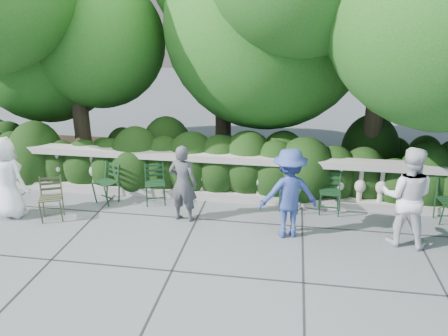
# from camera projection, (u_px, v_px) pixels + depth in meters

# --- Properties ---
(ground) EXTENTS (90.00, 90.00, 0.00)m
(ground) POSITION_uv_depth(u_px,v_px,m) (215.00, 242.00, 7.57)
(ground) COLOR #54585C
(ground) RESTS_ON ground
(balustrade) EXTENTS (12.00, 0.44, 1.00)m
(balustrade) POSITION_uv_depth(u_px,v_px,m) (230.00, 178.00, 9.08)
(balustrade) COLOR #9E998E
(balustrade) RESTS_ON ground
(shrub_hedge) EXTENTS (15.00, 2.60, 1.70)m
(shrub_hedge) POSITION_uv_depth(u_px,v_px,m) (237.00, 179.00, 10.36)
(shrub_hedge) COLOR black
(shrub_hedge) RESTS_ON ground
(tree_canopy) EXTENTS (15.04, 6.52, 6.78)m
(tree_canopy) POSITION_uv_depth(u_px,v_px,m) (273.00, 1.00, 9.08)
(tree_canopy) COLOR #3F3023
(tree_canopy) RESTS_ON ground
(chair_a) EXTENTS (0.60, 0.62, 0.84)m
(chair_a) POSITION_uv_depth(u_px,v_px,m) (103.00, 205.00, 9.00)
(chair_a) COLOR black
(chair_a) RESTS_ON ground
(chair_b) EXTENTS (0.57, 0.60, 0.84)m
(chair_b) POSITION_uv_depth(u_px,v_px,m) (156.00, 206.00, 8.93)
(chair_b) COLOR black
(chair_b) RESTS_ON ground
(chair_c) EXTENTS (0.52, 0.55, 0.84)m
(chair_c) POSITION_uv_depth(u_px,v_px,m) (288.00, 213.00, 8.62)
(chair_c) COLOR black
(chair_c) RESTS_ON ground
(chair_e) EXTENTS (0.45, 0.49, 0.84)m
(chair_e) POSITION_uv_depth(u_px,v_px,m) (328.00, 216.00, 8.51)
(chair_e) COLOR black
(chair_e) RESTS_ON ground
(chair_weathered) EXTENTS (0.59, 0.61, 0.84)m
(chair_weathered) POSITION_uv_depth(u_px,v_px,m) (53.00, 223.00, 8.24)
(chair_weathered) COLOR black
(chair_weathered) RESTS_ON ground
(person_businessman) EXTENTS (0.86, 0.66, 1.58)m
(person_businessman) POSITION_uv_depth(u_px,v_px,m) (7.00, 178.00, 8.25)
(person_businessman) COLOR white
(person_businessman) RESTS_ON ground
(person_woman_grey) EXTENTS (0.58, 0.42, 1.48)m
(person_woman_grey) POSITION_uv_depth(u_px,v_px,m) (183.00, 183.00, 8.12)
(person_woman_grey) COLOR #414146
(person_woman_grey) RESTS_ON ground
(person_casual_man) EXTENTS (0.96, 0.81, 1.73)m
(person_casual_man) POSITION_uv_depth(u_px,v_px,m) (407.00, 197.00, 7.24)
(person_casual_man) COLOR silver
(person_casual_man) RESTS_ON ground
(person_older_blue) EXTENTS (1.17, 0.87, 1.61)m
(person_older_blue) POSITION_uv_depth(u_px,v_px,m) (289.00, 193.00, 7.53)
(person_older_blue) COLOR navy
(person_older_blue) RESTS_ON ground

